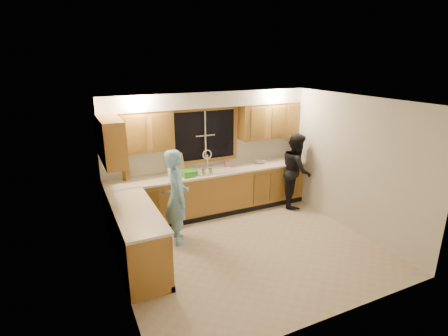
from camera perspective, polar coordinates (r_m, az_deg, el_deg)
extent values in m
plane|color=#C6B298|center=(6.15, 4.02, -12.94)|extent=(4.20, 4.20, 0.00)
plane|color=silver|center=(5.33, 4.60, 10.89)|extent=(4.20, 4.20, 0.00)
plane|color=silver|center=(7.25, -3.08, 2.65)|extent=(4.20, 0.00, 4.20)
plane|color=silver|center=(4.99, -17.32, -5.22)|extent=(0.00, 3.80, 3.80)
plane|color=silver|center=(6.86, 19.78, 0.72)|extent=(0.00, 3.80, 3.80)
cube|color=#AD7832|center=(7.24, -2.07, -4.11)|extent=(4.20, 0.60, 0.88)
cube|color=#AD7832|center=(5.69, -14.08, -11.07)|extent=(0.60, 1.90, 0.88)
cube|color=#F0E2CA|center=(7.07, -2.07, -0.69)|extent=(4.20, 0.63, 0.04)
cube|color=#F0E2CA|center=(5.49, -14.28, -6.82)|extent=(0.63, 1.90, 0.04)
cube|color=#AD7832|center=(6.57, -14.23, 5.72)|extent=(1.35, 0.33, 0.75)
cube|color=#AD7832|center=(7.63, 7.37, 7.69)|extent=(1.35, 0.33, 0.75)
cube|color=#AD7832|center=(5.90, -17.88, 4.09)|extent=(0.33, 0.90, 0.75)
cube|color=white|center=(6.89, -2.67, 11.18)|extent=(4.20, 0.35, 0.30)
cube|color=black|center=(7.17, -3.11, 5.34)|extent=(1.30, 0.01, 1.00)
cube|color=#AD7832|center=(7.06, -3.15, 9.57)|extent=(1.44, 0.03, 0.07)
cube|color=#AD7832|center=(7.29, -3.01, 1.22)|extent=(1.44, 0.03, 0.07)
cube|color=#AD7832|center=(6.94, -8.34, 4.77)|extent=(0.07, 0.03, 1.00)
cube|color=#AD7832|center=(7.44, 1.83, 5.81)|extent=(0.07, 0.03, 1.00)
cube|color=silver|center=(7.08, -2.12, -0.42)|extent=(0.86, 0.52, 0.03)
cube|color=silver|center=(7.03, -3.68, -1.34)|extent=(0.38, 0.42, 0.18)
cube|color=silver|center=(7.19, -0.57, -0.88)|extent=(0.38, 0.42, 0.18)
cylinder|color=white|center=(7.21, -2.76, 1.16)|extent=(0.04, 0.04, 0.28)
torus|color=white|center=(7.17, -2.77, 2.23)|extent=(0.21, 0.03, 0.21)
cube|color=white|center=(6.98, -8.49, -5.42)|extent=(0.60, 0.56, 0.82)
cube|color=white|center=(5.19, -12.77, -13.80)|extent=(0.58, 0.75, 0.90)
imported|color=#7DBEEC|center=(6.05, -7.71, -4.70)|extent=(0.46, 0.65, 1.68)
imported|color=black|center=(7.69, 11.70, -0.32)|extent=(0.92, 0.98, 1.60)
cube|color=olive|center=(6.76, -15.68, -1.14)|extent=(0.14, 0.14, 0.20)
cube|color=tan|center=(7.01, -7.52, 0.78)|extent=(0.30, 0.20, 0.37)
cube|color=green|center=(6.78, -5.76, -0.84)|extent=(0.28, 0.26, 0.12)
imported|color=#DB5381|center=(7.26, 0.55, 0.81)|extent=(0.11, 0.11, 0.20)
imported|color=silver|center=(7.64, 5.87, 1.02)|extent=(0.29, 0.29, 0.06)
cylinder|color=beige|center=(6.78, -3.35, -0.77)|extent=(0.09, 0.09, 0.13)
cylinder|color=beige|center=(6.84, -2.22, -0.59)|extent=(0.08, 0.08, 0.13)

